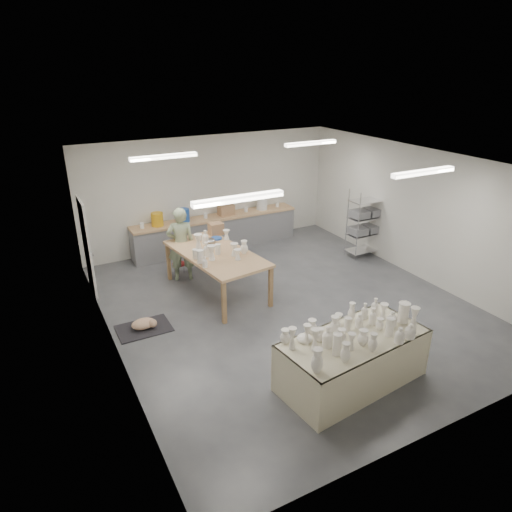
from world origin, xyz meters
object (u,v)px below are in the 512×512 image
work_table (216,251)px  potter (181,244)px  red_stool (179,265)px  drying_table (352,358)px

work_table → potter: potter is taller
work_table → potter: 1.04m
potter → red_stool: 0.67m
work_table → red_stool: (-0.47, 1.19, -0.69)m
work_table → drying_table: bearing=-89.1°
work_table → potter: (-0.47, 0.92, -0.07)m
work_table → potter: size_ratio=1.54×
red_stool → work_table: bearing=-68.4°
drying_table → potter: (-1.09, 4.84, 0.43)m
potter → red_stool: bearing=-74.5°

